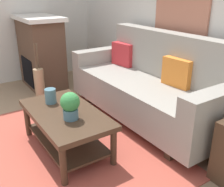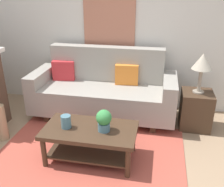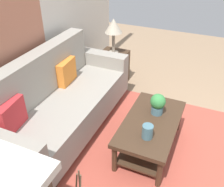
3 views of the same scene
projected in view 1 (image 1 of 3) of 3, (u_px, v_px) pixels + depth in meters
The scene contains 15 objects.
ground_plane at pixel (16, 164), 2.51m from camera, with size 8.97×8.97×0.00m, color #9E7F60.
wall_back at pixel (189, 7), 3.14m from camera, with size 4.97×0.10×2.70m, color silver.
area_rug at pixel (65, 147), 2.76m from camera, with size 2.34×1.83×0.01m, color #B24C3D.
couch at pixel (147, 86), 3.26m from camera, with size 2.24×0.84×1.08m.
throw_pillow_crimson at pixel (123, 54), 3.77m from camera, with size 0.36×0.12×0.32m, color red.
throw_pillow_orange at pixel (177, 72), 2.96m from camera, with size 0.36×0.12×0.32m, color orange.
coffee_table at pixel (66, 122), 2.63m from camera, with size 1.10×0.60×0.43m.
tabletop_vase at pixel (50, 96), 2.76m from camera, with size 0.12×0.12×0.16m, color slate.
potted_plant_tabletop at pixel (70, 105), 2.40m from camera, with size 0.18×0.18×0.26m.
fireplace at pixel (41, 52), 4.29m from camera, with size 1.02×0.58×1.16m.
floor_vase at pixel (40, 86), 3.76m from camera, with size 0.14×0.14×0.51m, color tan.
floor_vase_branch_a at pixel (37, 57), 3.58m from camera, with size 0.01×0.01×0.36m, color brown.
floor_vase_branch_b at pixel (38, 56), 3.61m from camera, with size 0.01×0.01×0.36m, color brown.
floor_vase_branch_c at pixel (35, 56), 3.59m from camera, with size 0.01×0.01×0.36m, color brown.
framed_painting at pixel (181, 2), 3.13m from camera, with size 0.84×0.03×0.81m, color #B77056.
Camera 1 is at (2.23, -0.38, 1.56)m, focal length 42.16 mm.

